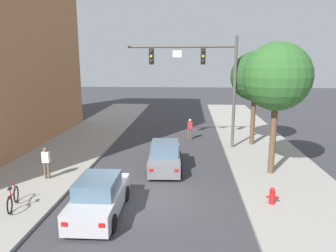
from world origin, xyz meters
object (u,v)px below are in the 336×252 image
object	(u,v)px
pedestrian_crossing_road	(190,128)
street_tree_second	(255,77)
car_following_silver	(99,197)
pedestrian_sidewalk_left_walker	(46,161)
street_tree_nearest	(277,77)
bicycle_leaning	(13,199)
fire_hydrant	(272,196)
traffic_signal_mast	(204,71)
car_lead_grey	(165,157)

from	to	relation	value
pedestrian_crossing_road	street_tree_second	world-z (taller)	street_tree_second
car_following_silver	street_tree_second	bearing A→B (deg)	53.59
pedestrian_sidewalk_left_walker	street_tree_nearest	size ratio (longest dim) A/B	0.24
bicycle_leaning	fire_hydrant	bearing A→B (deg)	6.05
bicycle_leaning	street_tree_second	world-z (taller)	street_tree_second
fire_hydrant	pedestrian_sidewalk_left_walker	bearing A→B (deg)	168.65
street_tree_nearest	street_tree_second	distance (m)	5.96
traffic_signal_mast	street_tree_second	bearing A→B (deg)	14.74
traffic_signal_mast	pedestrian_sidewalk_left_walker	xyz separation A→B (m)	(-8.12, -6.68, -4.31)
traffic_signal_mast	car_following_silver	bearing A→B (deg)	-114.07
pedestrian_sidewalk_left_walker	fire_hydrant	bearing A→B (deg)	-11.35
fire_hydrant	street_tree_second	size ratio (longest dim) A/B	0.11
pedestrian_sidewalk_left_walker	pedestrian_crossing_road	size ratio (longest dim) A/B	1.00
bicycle_leaning	street_tree_nearest	world-z (taller)	street_tree_nearest
car_lead_grey	pedestrian_sidewalk_left_walker	distance (m)	6.29
car_lead_grey	fire_hydrant	bearing A→B (deg)	-42.08
car_lead_grey	pedestrian_crossing_road	bearing A→B (deg)	78.68
traffic_signal_mast	pedestrian_crossing_road	world-z (taller)	traffic_signal_mast
car_following_silver	pedestrian_crossing_road	size ratio (longest dim) A/B	2.60
pedestrian_crossing_road	traffic_signal_mast	bearing A→B (deg)	-70.86
car_lead_grey	fire_hydrant	distance (m)	6.56
traffic_signal_mast	fire_hydrant	bearing A→B (deg)	-73.53
car_lead_grey	car_following_silver	xyz separation A→B (m)	(-2.19, -5.51, 0.00)
pedestrian_crossing_road	street_tree_nearest	xyz separation A→B (m)	(4.36, -7.51, 4.33)
traffic_signal_mast	car_following_silver	distance (m)	11.85
car_following_silver	street_tree_nearest	size ratio (longest dim) A/B	0.62
street_tree_nearest	car_following_silver	bearing A→B (deg)	-148.09
pedestrian_crossing_road	street_tree_second	distance (m)	6.23
traffic_signal_mast	street_tree_nearest	size ratio (longest dim) A/B	1.09
pedestrian_sidewalk_left_walker	street_tree_second	xyz separation A→B (m)	(11.71, 7.62, 3.91)
pedestrian_crossing_road	street_tree_second	xyz separation A→B (m)	(4.46, -1.56, 4.06)
bicycle_leaning	street_tree_nearest	distance (m)	13.40
car_lead_grey	pedestrian_crossing_road	size ratio (longest dim) A/B	2.63
pedestrian_crossing_road	bicycle_leaning	size ratio (longest dim) A/B	0.96
street_tree_second	pedestrian_crossing_road	bearing A→B (deg)	160.77
traffic_signal_mast	pedestrian_sidewalk_left_walker	size ratio (longest dim) A/B	4.57
pedestrian_sidewalk_left_walker	street_tree_second	distance (m)	14.51
pedestrian_sidewalk_left_walker	bicycle_leaning	xyz separation A→B (m)	(0.08, -3.28, -0.52)
car_lead_grey	bicycle_leaning	size ratio (longest dim) A/B	2.52
bicycle_leaning	pedestrian_sidewalk_left_walker	bearing A→B (deg)	91.41
car_following_silver	street_tree_nearest	bearing A→B (deg)	31.91
traffic_signal_mast	bicycle_leaning	world-z (taller)	traffic_signal_mast
car_following_silver	street_tree_nearest	world-z (taller)	street_tree_nearest
car_following_silver	bicycle_leaning	world-z (taller)	car_following_silver
traffic_signal_mast	street_tree_nearest	world-z (taller)	traffic_signal_mast
traffic_signal_mast	street_tree_nearest	bearing A→B (deg)	-55.13
car_following_silver	street_tree_nearest	xyz separation A→B (m)	(7.94, 4.94, 4.52)
fire_hydrant	street_tree_second	world-z (taller)	street_tree_second
traffic_signal_mast	fire_hydrant	world-z (taller)	traffic_signal_mast
bicycle_leaning	pedestrian_crossing_road	bearing A→B (deg)	60.08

